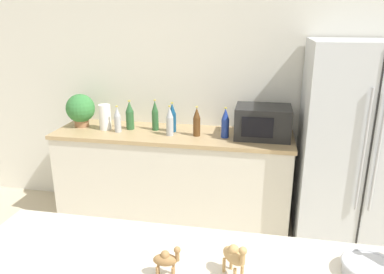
{
  "coord_description": "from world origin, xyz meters",
  "views": [
    {
      "loc": [
        0.26,
        -0.82,
        1.92
      ],
      "look_at": [
        -0.16,
        1.4,
        1.19
      ],
      "focal_mm": 35.0,
      "sensor_mm": 36.0,
      "label": 1
    }
  ],
  "objects_px": {
    "back_bottle_3": "(225,123)",
    "camel_figurine": "(166,259)",
    "potted_plant": "(81,109)",
    "back_bottle_4": "(172,118)",
    "camel_figurine_second": "(234,256)",
    "paper_towel_roll": "(105,117)",
    "back_bottle_1": "(155,116)",
    "back_bottle_6": "(197,122)",
    "back_bottle_2": "(170,121)",
    "back_bottle_0": "(130,116)",
    "back_bottle_5": "(118,120)",
    "fruit_bowl": "(368,268)",
    "refrigerator": "(358,147)",
    "microwave": "(263,122)"
  },
  "relations": [
    {
      "from": "back_bottle_3",
      "to": "camel_figurine",
      "type": "xyz_separation_m",
      "value": [
        0.0,
        -2.06,
        0.07
      ]
    },
    {
      "from": "potted_plant",
      "to": "back_bottle_4",
      "type": "distance_m",
      "value": 0.92
    },
    {
      "from": "camel_figurine_second",
      "to": "back_bottle_4",
      "type": "bearing_deg",
      "value": 109.44
    },
    {
      "from": "paper_towel_roll",
      "to": "back_bottle_1",
      "type": "bearing_deg",
      "value": 8.08
    },
    {
      "from": "potted_plant",
      "to": "back_bottle_6",
      "type": "bearing_deg",
      "value": -4.6
    },
    {
      "from": "back_bottle_3",
      "to": "paper_towel_roll",
      "type": "bearing_deg",
      "value": 178.24
    },
    {
      "from": "paper_towel_roll",
      "to": "potted_plant",
      "type": "bearing_deg",
      "value": 168.22
    },
    {
      "from": "back_bottle_2",
      "to": "back_bottle_4",
      "type": "relative_size",
      "value": 0.99
    },
    {
      "from": "potted_plant",
      "to": "back_bottle_0",
      "type": "xyz_separation_m",
      "value": [
        0.5,
        -0.01,
        -0.04
      ]
    },
    {
      "from": "back_bottle_3",
      "to": "back_bottle_6",
      "type": "relative_size",
      "value": 1.01
    },
    {
      "from": "back_bottle_0",
      "to": "back_bottle_1",
      "type": "bearing_deg",
      "value": 3.66
    },
    {
      "from": "back_bottle_5",
      "to": "fruit_bowl",
      "type": "xyz_separation_m",
      "value": [
        1.72,
        -1.9,
        0.03
      ]
    },
    {
      "from": "back_bottle_1",
      "to": "back_bottle_6",
      "type": "distance_m",
      "value": 0.43
    },
    {
      "from": "fruit_bowl",
      "to": "camel_figurine_second",
      "type": "relative_size",
      "value": 1.28
    },
    {
      "from": "back_bottle_1",
      "to": "back_bottle_6",
      "type": "xyz_separation_m",
      "value": [
        0.42,
        -0.1,
        -0.01
      ]
    },
    {
      "from": "potted_plant",
      "to": "back_bottle_4",
      "type": "xyz_separation_m",
      "value": [
        0.92,
        -0.01,
        -0.04
      ]
    },
    {
      "from": "back_bottle_0",
      "to": "back_bottle_6",
      "type": "height_order",
      "value": "back_bottle_0"
    },
    {
      "from": "back_bottle_0",
      "to": "refrigerator",
      "type": "bearing_deg",
      "value": -2.8
    },
    {
      "from": "back_bottle_6",
      "to": "potted_plant",
      "type": "bearing_deg",
      "value": 175.4
    },
    {
      "from": "camel_figurine",
      "to": "camel_figurine_second",
      "type": "relative_size",
      "value": 0.84
    },
    {
      "from": "refrigerator",
      "to": "fruit_bowl",
      "type": "relative_size",
      "value": 9.01
    },
    {
      "from": "microwave",
      "to": "fruit_bowl",
      "type": "bearing_deg",
      "value": -78.64
    },
    {
      "from": "camel_figurine_second",
      "to": "camel_figurine",
      "type": "bearing_deg",
      "value": -168.91
    },
    {
      "from": "back_bottle_0",
      "to": "back_bottle_4",
      "type": "distance_m",
      "value": 0.41
    },
    {
      "from": "back_bottle_1",
      "to": "camel_figurine_second",
      "type": "bearing_deg",
      "value": -66.73
    },
    {
      "from": "back_bottle_3",
      "to": "back_bottle_1",
      "type": "bearing_deg",
      "value": 171.32
    },
    {
      "from": "refrigerator",
      "to": "back_bottle_3",
      "type": "bearing_deg",
      "value": 179.35
    },
    {
      "from": "refrigerator",
      "to": "back_bottle_1",
      "type": "xyz_separation_m",
      "value": [
        -1.79,
        0.12,
        0.16
      ]
    },
    {
      "from": "refrigerator",
      "to": "microwave",
      "type": "height_order",
      "value": "refrigerator"
    },
    {
      "from": "microwave",
      "to": "back_bottle_2",
      "type": "height_order",
      "value": "microwave"
    },
    {
      "from": "potted_plant",
      "to": "back_bottle_3",
      "type": "relative_size",
      "value": 1.17
    },
    {
      "from": "refrigerator",
      "to": "back_bottle_0",
      "type": "xyz_separation_m",
      "value": [
        -2.04,
        0.1,
        0.15
      ]
    },
    {
      "from": "refrigerator",
      "to": "back_bottle_3",
      "type": "xyz_separation_m",
      "value": [
        -1.12,
        0.01,
        0.15
      ]
    },
    {
      "from": "back_bottle_4",
      "to": "fruit_bowl",
      "type": "distance_m",
      "value": 2.35
    },
    {
      "from": "back_bottle_0",
      "to": "camel_figurine",
      "type": "height_order",
      "value": "back_bottle_0"
    },
    {
      "from": "refrigerator",
      "to": "back_bottle_2",
      "type": "distance_m",
      "value": 1.62
    },
    {
      "from": "microwave",
      "to": "back_bottle_2",
      "type": "bearing_deg",
      "value": -172.88
    },
    {
      "from": "back_bottle_3",
      "to": "back_bottle_6",
      "type": "height_order",
      "value": "back_bottle_3"
    },
    {
      "from": "back_bottle_4",
      "to": "camel_figurine_second",
      "type": "distance_m",
      "value": 2.23
    },
    {
      "from": "refrigerator",
      "to": "microwave",
      "type": "bearing_deg",
      "value": 174.25
    },
    {
      "from": "refrigerator",
      "to": "back_bottle_1",
      "type": "relative_size",
      "value": 5.98
    },
    {
      "from": "paper_towel_roll",
      "to": "camel_figurine_second",
      "type": "bearing_deg",
      "value": -55.99
    },
    {
      "from": "potted_plant",
      "to": "back_bottle_1",
      "type": "bearing_deg",
      "value": 0.8
    },
    {
      "from": "refrigerator",
      "to": "back_bottle_0",
      "type": "height_order",
      "value": "refrigerator"
    },
    {
      "from": "potted_plant",
      "to": "back_bottle_2",
      "type": "relative_size",
      "value": 1.16
    },
    {
      "from": "back_bottle_4",
      "to": "back_bottle_6",
      "type": "bearing_deg",
      "value": -18.99
    },
    {
      "from": "potted_plant",
      "to": "camel_figurine_second",
      "type": "xyz_separation_m",
      "value": [
        1.66,
        -2.11,
        0.04
      ]
    },
    {
      "from": "potted_plant",
      "to": "back_bottle_1",
      "type": "distance_m",
      "value": 0.75
    },
    {
      "from": "back_bottle_2",
      "to": "camel_figurine_second",
      "type": "distance_m",
      "value": 2.12
    },
    {
      "from": "microwave",
      "to": "back_bottle_4",
      "type": "xyz_separation_m",
      "value": [
        -0.82,
        0.02,
        -0.01
      ]
    }
  ]
}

